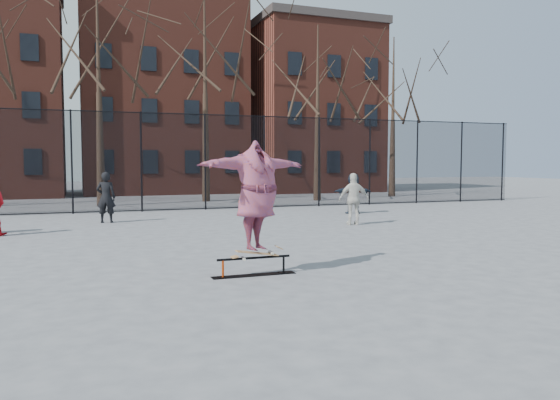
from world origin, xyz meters
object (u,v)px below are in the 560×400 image
object	(u,v)px
skate_rail	(254,268)
skateboard	(257,254)
skater	(257,197)
bystander_white	(354,199)
bystander_navy	(353,193)
bystander_black	(106,197)

from	to	relation	value
skate_rail	skateboard	xyz separation A→B (m)	(0.06, 0.00, 0.25)
skater	bystander_white	world-z (taller)	skater
skateboard	bystander_navy	distance (m)	11.99
skateboard	bystander_navy	bearing A→B (deg)	53.87
bystander_black	bystander_navy	size ratio (longest dim) A/B	1.06
bystander_black	bystander_navy	world-z (taller)	bystander_black
skateboard	bystander_white	size ratio (longest dim) A/B	0.49
skate_rail	bystander_white	distance (m)	8.27
skater	bystander_black	size ratio (longest dim) A/B	1.41
skater	bystander_navy	bearing A→B (deg)	30.60
bystander_navy	skate_rail	bearing A→B (deg)	70.10
skate_rail	skater	world-z (taller)	skater
skateboard	skater	xyz separation A→B (m)	(-0.00, 0.00, 1.01)
skate_rail	bystander_white	xyz separation A→B (m)	(5.34, 6.28, 0.69)
skater	skate_rail	bearing A→B (deg)	156.72
bystander_black	skater	bearing A→B (deg)	115.44
skater	skateboard	bearing A→B (deg)	-23.28
skater	bystander_white	distance (m)	8.23
skate_rail	skateboard	bearing A→B (deg)	0.00
skateboard	bystander_black	distance (m)	9.88
skateboard	bystander_white	distance (m)	8.22
skateboard	bystander_white	xyz separation A→B (m)	(5.28, 6.28, 0.44)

